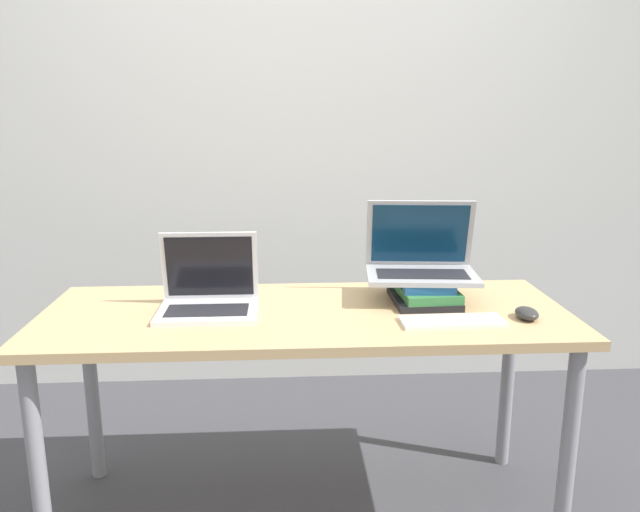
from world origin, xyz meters
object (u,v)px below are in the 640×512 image
Objects in this scene: book_stack at (425,290)px; mouse at (527,313)px; wireless_keyboard at (452,321)px; laptop_on_books at (421,261)px; laptop_left at (208,296)px.

book_stack is 0.34m from mouse.
book_stack is 0.92× the size of wireless_keyboard.
mouse is at bearing -36.44° from book_stack.
wireless_keyboard is at bearing -81.53° from book_stack.
mouse is (0.24, 0.03, 0.01)m from wireless_keyboard.
mouse is at bearing 6.43° from wireless_keyboard.
laptop_on_books reaches higher than mouse.
mouse is (0.28, -0.24, -0.11)m from laptop_on_books.
laptop_left is 0.80× the size of laptop_on_books.
wireless_keyboard is 3.24× the size of mouse.
book_stack is 0.10m from laptop_on_books.
book_stack is 0.75× the size of laptop_on_books.
laptop_left is 3.20× the size of mouse.
laptop_left is at bearing 172.14° from mouse.
laptop_on_books is (-0.01, 0.04, 0.09)m from book_stack.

